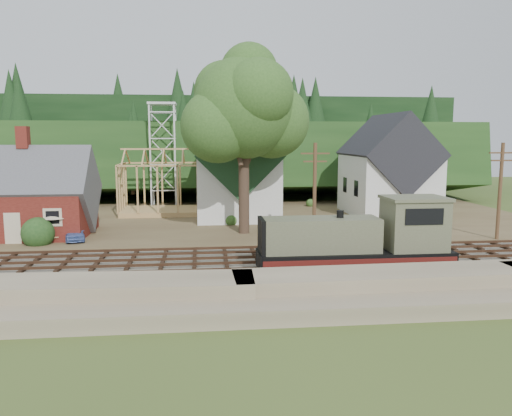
{
  "coord_description": "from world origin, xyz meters",
  "views": [
    {
      "loc": [
        -1.47,
        -31.85,
        8.35
      ],
      "look_at": [
        2.6,
        6.0,
        3.0
      ],
      "focal_mm": 35.0,
      "sensor_mm": 36.0,
      "label": 1
    }
  ],
  "objects": [
    {
      "name": "church",
      "position": [
        2.0,
        19.68,
        5.18
      ],
      "size": [
        8.4,
        15.17,
        13.0
      ],
      "color": "silver",
      "rests_on": "village_flat"
    },
    {
      "name": "hillside",
      "position": [
        0.0,
        42.0,
        0.0
      ],
      "size": [
        70.0,
        28.96,
        12.74
      ],
      "primitive_type": "cube",
      "rotation": [
        -0.17,
        0.0,
        0.0
      ],
      "color": "#1E3F19",
      "rests_on": "ground"
    },
    {
      "name": "embankment",
      "position": [
        0.0,
        -8.5,
        0.0
      ],
      "size": [
        64.0,
        5.0,
        1.6
      ],
      "primitive_type": "cube",
      "color": "#7F7259",
      "rests_on": "ground"
    },
    {
      "name": "locomotive",
      "position": [
        8.13,
        -3.0,
        2.07
      ],
      "size": [
        11.63,
        2.91,
        4.66
      ],
      "color": "black",
      "rests_on": "railroad_bed"
    },
    {
      "name": "car_red",
      "position": [
        18.2,
        16.8,
        0.92
      ],
      "size": [
        4.86,
        3.25,
        1.24
      ],
      "primitive_type": "imported",
      "rotation": [
        0.0,
        0.0,
        1.28
      ],
      "color": "red",
      "rests_on": "village_flat"
    },
    {
      "name": "railroad_bed",
      "position": [
        0.0,
        0.0,
        0.08
      ],
      "size": [
        64.0,
        11.0,
        0.16
      ],
      "primitive_type": "cube",
      "color": "#726B5B",
      "rests_on": "ground"
    },
    {
      "name": "patio_set",
      "position": [
        -13.05,
        8.02,
        2.3
      ],
      "size": [
        2.11,
        2.11,
        2.35
      ],
      "color": "silver",
      "rests_on": "village_flat"
    },
    {
      "name": "ridge",
      "position": [
        0.0,
        58.0,
        0.0
      ],
      "size": [
        80.0,
        20.0,
        12.0
      ],
      "primitive_type": "cube",
      "color": "black",
      "rests_on": "ground"
    },
    {
      "name": "farmhouse",
      "position": [
        18.0,
        19.0,
        4.87
      ],
      "size": [
        8.4,
        10.8,
        10.6
      ],
      "color": "silver",
      "rests_on": "village_flat"
    },
    {
      "name": "village_flat",
      "position": [
        0.0,
        18.0,
        0.15
      ],
      "size": [
        64.0,
        26.0,
        0.3
      ],
      "primitive_type": "cube",
      "color": "brown",
      "rests_on": "ground"
    },
    {
      "name": "depot",
      "position": [
        -16.0,
        11.0,
        3.21
      ],
      "size": [
        10.8,
        7.41,
        9.0
      ],
      "color": "#511712",
      "rests_on": "village_flat"
    },
    {
      "name": "lattice_tower",
      "position": [
        -6.0,
        28.0,
        10.03
      ],
      "size": [
        3.2,
        3.2,
        12.12
      ],
      "color": "silver",
      "rests_on": "village_flat"
    },
    {
      "name": "car_blue",
      "position": [
        -11.66,
        8.38,
        0.91
      ],
      "size": [
        2.36,
        3.84,
        1.22
      ],
      "primitive_type": "imported",
      "rotation": [
        0.0,
        0.0,
        0.28
      ],
      "color": "#5C7BC5",
      "rests_on": "village_flat"
    },
    {
      "name": "telegraph_pole_far",
      "position": [
        22.0,
        5.2,
        4.25
      ],
      "size": [
        2.2,
        0.28,
        8.0
      ],
      "color": "#4C331E",
      "rests_on": "ground"
    },
    {
      "name": "big_tree",
      "position": [
        2.17,
        10.08,
        10.22
      ],
      "size": [
        10.9,
        8.4,
        14.7
      ],
      "color": "#38281E",
      "rests_on": "village_flat"
    },
    {
      "name": "telegraph_pole_near",
      "position": [
        7.0,
        5.2,
        4.25
      ],
      "size": [
        2.2,
        0.28,
        8.0
      ],
      "color": "#4C331E",
      "rests_on": "ground"
    },
    {
      "name": "timber_frame",
      "position": [
        -6.0,
        22.0,
        3.27
      ],
      "size": [
        8.2,
        6.2,
        6.99
      ],
      "color": "tan",
      "rests_on": "village_flat"
    },
    {
      "name": "ground",
      "position": [
        0.0,
        0.0,
        0.0
      ],
      "size": [
        140.0,
        140.0,
        0.0
      ],
      "primitive_type": "plane",
      "color": "#384C1E",
      "rests_on": "ground"
    }
  ]
}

